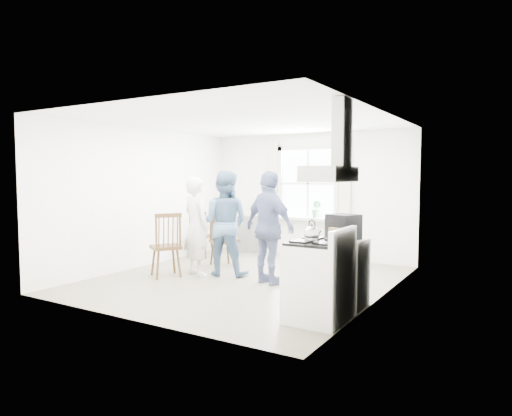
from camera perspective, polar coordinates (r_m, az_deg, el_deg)
The scene contains 17 objects.
room_shell at distance 7.48m, azimuth -1.43°, elevation 0.86°, with size 4.62×5.12×2.64m.
window_assembly at distance 9.62m, azimuth 6.45°, elevation 2.53°, with size 1.88×0.24×1.70m.
range_hood at distance 5.32m, azimuth 9.66°, elevation 5.94°, with size 0.45×0.76×0.94m.
shelf_unit at distance 10.27m, azimuth -1.00°, elevation -3.29°, with size 0.40×0.30×0.80m, color gray.
gas_stove at distance 5.52m, azimuth 7.91°, elevation -8.93°, with size 0.68×0.76×1.12m.
kettle at distance 5.35m, azimuth 6.99°, elevation -3.28°, with size 0.19×0.19×0.26m.
low_cabinet at distance 6.13m, azimuth 11.12°, elevation -7.96°, with size 0.50×0.55×0.90m, color silver.
stereo_stack at distance 6.01m, azimuth 10.87°, elevation -2.30°, with size 0.45×0.43×0.32m.
cardboard_box at distance 5.88m, azimuth 10.46°, elevation -3.23°, with size 0.25×0.18×0.16m, color tan.
windsor_chair_a at distance 9.59m, azimuth -7.11°, elevation -2.64°, with size 0.48×0.48×0.99m.
windsor_chair_b at distance 8.69m, azimuth -4.50°, elevation -2.89°, with size 0.64×0.64×1.09m.
windsor_chair_c at distance 7.80m, azimuth -11.03°, elevation -3.70°, with size 0.64×0.64×1.11m.
person_left at distance 7.90m, azimuth -7.46°, elevation -2.28°, with size 0.62×0.62×1.70m, color silver.
person_mid at distance 7.86m, azimuth -3.97°, elevation -1.91°, with size 0.88×0.88×1.80m, color slate.
person_right at distance 7.21m, azimuth 1.70°, elevation -2.46°, with size 1.05×1.05×1.80m, color navy.
potted_plant at distance 9.47m, azimuth 7.52°, elevation -0.12°, with size 0.20×0.20×0.36m, color #35783B.
windsor_chair_d at distance 8.66m, azimuth -4.99°, elevation -3.18°, with size 0.60×0.60×1.03m.
Camera 1 is at (4.02, -6.29, 1.73)m, focal length 32.00 mm.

